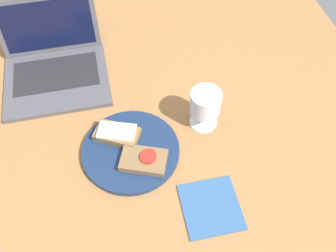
{
  "coord_description": "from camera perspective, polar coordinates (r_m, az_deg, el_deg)",
  "views": [
    {
      "loc": [
        -8.76,
        -57.83,
        86.2
      ],
      "look_at": [
        3.62,
        -1.43,
        8.0
      ],
      "focal_mm": 40.0,
      "sensor_mm": 36.0,
      "label": 1
    }
  ],
  "objects": [
    {
      "name": "wooden_table",
      "position": [
        1.03,
        -2.14,
        -1.87
      ],
      "size": [
        140.0,
        140.0,
        3.0
      ],
      "primitive_type": "cube",
      "color": "#9E6B3D",
      "rests_on": "ground"
    },
    {
      "name": "plate",
      "position": [
        0.98,
        -5.7,
        -3.76
      ],
      "size": [
        25.53,
        25.53,
        1.53
      ],
      "primitive_type": "cylinder",
      "color": "navy",
      "rests_on": "wooden_table"
    },
    {
      "name": "sandwich_with_tomato",
      "position": [
        0.95,
        -3.65,
        -5.17
      ],
      "size": [
        13.38,
        11.03,
        2.44
      ],
      "color": "brown",
      "rests_on": "plate"
    },
    {
      "name": "sandwich_with_cheese",
      "position": [
        0.99,
        -7.76,
        -1.17
      ],
      "size": [
        13.15,
        10.96,
        2.89
      ],
      "color": "brown",
      "rests_on": "plate"
    },
    {
      "name": "wine_glass",
      "position": [
        0.98,
        5.7,
        3.31
      ],
      "size": [
        8.21,
        8.21,
        11.89
      ],
      "color": "white",
      "rests_on": "wooden_table"
    },
    {
      "name": "laptop",
      "position": [
        1.2,
        -16.98,
        9.15
      ],
      "size": [
        30.66,
        29.75,
        19.22
      ],
      "color": "#4C4C51",
      "rests_on": "wooden_table"
    },
    {
      "name": "napkin",
      "position": [
        0.92,
        6.56,
        -12.13
      ],
      "size": [
        13.76,
        14.39,
        0.4
      ],
      "primitive_type": "cube",
      "rotation": [
        0.0,
        0.0,
        -0.01
      ],
      "color": "#33598C",
      "rests_on": "wooden_table"
    }
  ]
}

